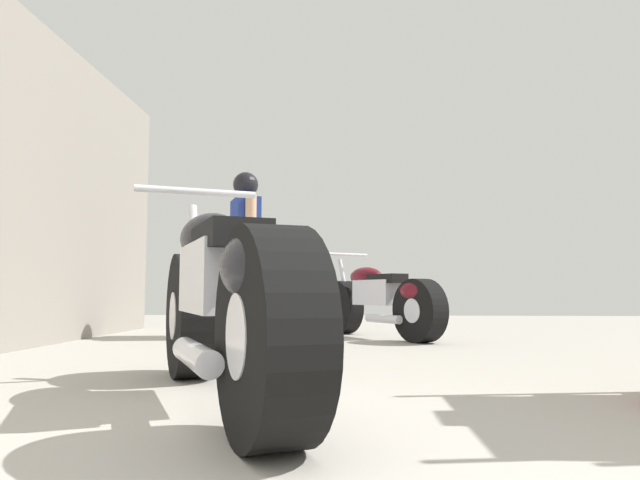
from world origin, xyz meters
TOP-DOWN VIEW (x-y plane):
  - ground_plane at (0.00, 3.23)m, footprint 15.50×15.50m
  - motorcycle_maroon_cruiser at (-0.47, 1.72)m, footprint 1.17×2.17m
  - motorcycle_black_naked at (0.40, 5.34)m, footprint 1.24×1.76m
  - mechanic_in_blue at (-1.03, 5.34)m, footprint 0.40×0.68m

SIDE VIEW (x-z plane):
  - ground_plane at x=0.00m, z-range 0.00..0.00m
  - motorcycle_black_naked at x=0.40m, z-range -0.07..0.85m
  - motorcycle_maroon_cruiser at x=-0.47m, z-range -0.08..0.99m
  - mechanic_in_blue at x=-1.03m, z-range 0.18..1.95m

